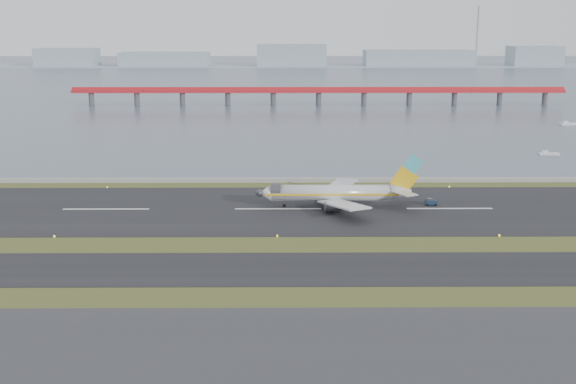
{
  "coord_description": "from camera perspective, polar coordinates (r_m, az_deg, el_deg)",
  "views": [
    {
      "loc": [
        1.2,
        -132.31,
        41.95
      ],
      "look_at": [
        2.26,
        22.0,
        5.98
      ],
      "focal_mm": 45.0,
      "sensor_mm": 36.0,
      "label": 1
    }
  ],
  "objects": [
    {
      "name": "pushback_tug",
      "position": [
        174.16,
        11.21,
        -0.78
      ],
      "size": [
        2.77,
        1.69,
        1.75
      ],
      "rotation": [
        0.0,
        0.0,
        -0.03
      ],
      "color": "#15243A",
      "rests_on": "ground"
    },
    {
      "name": "taxiway_strip",
      "position": [
        127.4,
        -0.92,
        -6.08
      ],
      "size": [
        1000.0,
        18.0,
        0.1
      ],
      "primitive_type": "cube",
      "color": "black",
      "rests_on": "ground"
    },
    {
      "name": "bay_water",
      "position": [
        593.8,
        -0.52,
        9.07
      ],
      "size": [
        1400.0,
        800.0,
        1.3
      ],
      "primitive_type": "cube",
      "color": "#485867",
      "rests_on": "ground"
    },
    {
      "name": "seawall",
      "position": [
        196.73,
        -0.74,
        0.96
      ],
      "size": [
        1000.0,
        2.5,
        1.0
      ],
      "primitive_type": "cube",
      "color": "gray",
      "rests_on": "ground"
    },
    {
      "name": "ground",
      "position": [
        138.81,
        -0.87,
        -4.47
      ],
      "size": [
        1000.0,
        1000.0,
        0.0
      ],
      "primitive_type": "plane",
      "color": "#384E1B",
      "rests_on": "ground"
    },
    {
      "name": "runway_strip",
      "position": [
        167.64,
        -0.79,
        -1.35
      ],
      "size": [
        1000.0,
        45.0,
        0.1
      ],
      "primitive_type": "cube",
      "color": "black",
      "rests_on": "ground"
    },
    {
      "name": "workboat_near",
      "position": [
        252.14,
        19.88,
        2.87
      ],
      "size": [
        6.63,
        2.52,
        1.58
      ],
      "rotation": [
        0.0,
        0.0,
        -0.08
      ],
      "color": "silver",
      "rests_on": "ground"
    },
    {
      "name": "workboat_far",
      "position": [
        330.95,
        21.26,
        5.05
      ],
      "size": [
        7.63,
        3.2,
        1.8
      ],
      "rotation": [
        0.0,
        0.0,
        0.12
      ],
      "color": "silver",
      "rests_on": "ground"
    },
    {
      "name": "far_shoreline",
      "position": [
        753.27,
        0.56,
        10.39
      ],
      "size": [
        1400.0,
        80.0,
        60.5
      ],
      "color": "#91A3AC",
      "rests_on": "ground"
    },
    {
      "name": "airliner",
      "position": [
        168.92,
        3.95,
        -0.08
      ],
      "size": [
        38.52,
        32.89,
        12.8
      ],
      "color": "silver",
      "rests_on": "ground"
    },
    {
      "name": "red_pier",
      "position": [
        384.34,
        2.43,
        7.93
      ],
      "size": [
        260.0,
        5.0,
        10.2
      ],
      "color": "red",
      "rests_on": "ground"
    }
  ]
}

